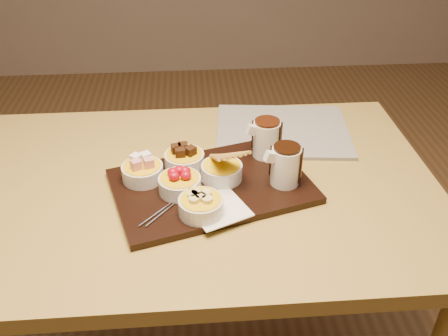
{
  "coord_description": "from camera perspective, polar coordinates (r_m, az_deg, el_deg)",
  "views": [
    {
      "loc": [
        -0.01,
        -1.01,
        1.47
      ],
      "look_at": [
        0.07,
        -0.03,
        0.81
      ],
      "focal_mm": 40.0,
      "sensor_mm": 36.0,
      "label": 1
    }
  ],
  "objects": [
    {
      "name": "pitcher_dark_chocolate",
      "position": [
        1.18,
        7.06,
        0.23
      ],
      "size": [
        0.09,
        0.09,
        0.1
      ],
      "primitive_type": "cylinder",
      "rotation": [
        0.0,
        0.0,
        0.28
      ],
      "color": "silver",
      "rests_on": "serving_board"
    },
    {
      "name": "newspaper",
      "position": [
        1.45,
        6.69,
        4.28
      ],
      "size": [
        0.4,
        0.34,
        0.01
      ],
      "primitive_type": "cube",
      "rotation": [
        0.0,
        0.0,
        -0.1
      ],
      "color": "beige",
      "rests_on": "dining_table"
    },
    {
      "name": "dining_table",
      "position": [
        1.3,
        -3.13,
        -5.14
      ],
      "size": [
        1.2,
        0.8,
        0.75
      ],
      "color": "#A1863B",
      "rests_on": "ground"
    },
    {
      "name": "napkin",
      "position": [
        1.12,
        -0.68,
        -4.66
      ],
      "size": [
        0.16,
        0.16,
        0.0
      ],
      "primitive_type": "cube",
      "rotation": [
        0.0,
        0.0,
        0.42
      ],
      "color": "white",
      "rests_on": "serving_board"
    },
    {
      "name": "bowl_marshmallows",
      "position": [
        1.22,
        -9.28,
        -0.51
      ],
      "size": [
        0.1,
        0.1,
        0.04
      ],
      "primitive_type": "cylinder",
      "color": "silver",
      "rests_on": "serving_board"
    },
    {
      "name": "fondue_skewers",
      "position": [
        1.16,
        -5.15,
        -3.3
      ],
      "size": [
        0.21,
        0.2,
        0.01
      ],
      "primitive_type": null,
      "rotation": [
        0.0,
        0.0,
        -0.73
      ],
      "color": "silver",
      "rests_on": "serving_board"
    },
    {
      "name": "bowl_biscotti",
      "position": [
        1.21,
        -0.26,
        -0.44
      ],
      "size": [
        0.1,
        0.1,
        0.04
      ],
      "primitive_type": "cylinder",
      "color": "silver",
      "rests_on": "serving_board"
    },
    {
      "name": "bowl_bananas",
      "position": [
        1.1,
        -2.65,
        -4.4
      ],
      "size": [
        0.1,
        0.1,
        0.04
      ],
      "primitive_type": "cylinder",
      "color": "silver",
      "rests_on": "serving_board"
    },
    {
      "name": "serving_board",
      "position": [
        1.21,
        -1.42,
        -2.07
      ],
      "size": [
        0.53,
        0.42,
        0.02
      ],
      "primitive_type": "cube",
      "rotation": [
        0.0,
        0.0,
        0.28
      ],
      "color": "black",
      "rests_on": "dining_table"
    },
    {
      "name": "bowl_strawberries",
      "position": [
        1.17,
        -5.06,
        -1.9
      ],
      "size": [
        0.1,
        0.1,
        0.04
      ],
      "primitive_type": "cylinder",
      "color": "silver",
      "rests_on": "serving_board"
    },
    {
      "name": "pitcher_milk_chocolate",
      "position": [
        1.29,
        4.87,
        3.32
      ],
      "size": [
        0.09,
        0.09,
        0.1
      ],
      "primitive_type": "cylinder",
      "rotation": [
        0.0,
        0.0,
        0.28
      ],
      "color": "silver",
      "rests_on": "serving_board"
    },
    {
      "name": "bowl_cake",
      "position": [
        1.25,
        -4.54,
        0.85
      ],
      "size": [
        0.1,
        0.1,
        0.04
      ],
      "primitive_type": "cylinder",
      "color": "silver",
      "rests_on": "serving_board"
    }
  ]
}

